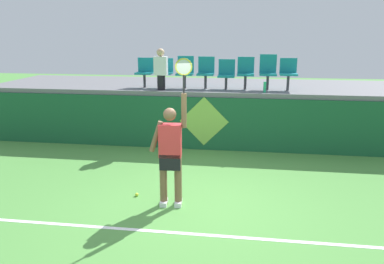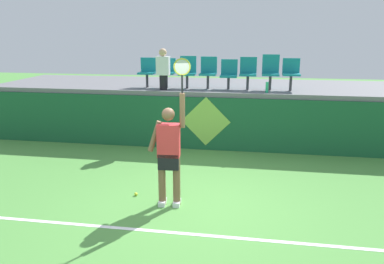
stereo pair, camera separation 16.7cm
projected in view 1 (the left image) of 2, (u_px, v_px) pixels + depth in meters
name	position (u px, v px, depth m)	size (l,w,h in m)	color
ground_plane	(193.00, 206.00, 6.82)	(40.00, 40.00, 0.00)	#519342
court_back_wall	(212.00, 123.00, 9.95)	(12.88, 0.20, 1.38)	#195633
spectator_platform	(217.00, 86.00, 11.20)	(12.88, 3.12, 0.12)	slate
court_baseline_stripe	(185.00, 233.00, 5.88)	(11.59, 0.08, 0.01)	white
tennis_player	(171.00, 152.00, 6.61)	(0.75, 0.29, 2.58)	white
tennis_ball	(137.00, 195.00, 7.20)	(0.07, 0.07, 0.07)	#D1E533
water_bottle	(265.00, 87.00, 9.70)	(0.07, 0.07, 0.27)	#26B272
stadium_chair_0	(145.00, 71.00, 10.55)	(0.44, 0.42, 0.80)	#38383D
stadium_chair_1	(164.00, 71.00, 10.47)	(0.44, 0.42, 0.79)	#38383D
stadium_chair_2	(185.00, 71.00, 10.39)	(0.44, 0.42, 0.85)	#38383D
stadium_chair_3	(206.00, 71.00, 10.31)	(0.44, 0.42, 0.84)	#38383D
stadium_chair_4	(226.00, 73.00, 10.25)	(0.44, 0.42, 0.78)	#38383D
stadium_chair_5	(246.00, 71.00, 10.17)	(0.44, 0.42, 0.84)	#38383D
stadium_chair_6	(268.00, 70.00, 10.08)	(0.44, 0.42, 0.91)	#38383D
stadium_chair_7	(288.00, 72.00, 10.01)	(0.44, 0.42, 0.82)	#38383D
spectator_0	(161.00, 68.00, 10.02)	(0.34, 0.20, 1.07)	black
wall_signage_mount	(204.00, 150.00, 10.05)	(1.27, 0.01, 1.39)	#195633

